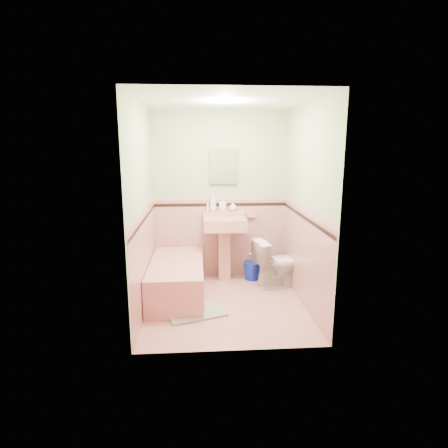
{
  "coord_description": "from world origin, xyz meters",
  "views": [
    {
      "loc": [
        -0.33,
        -4.41,
        2.0
      ],
      "look_at": [
        0.0,
        0.25,
        1.0
      ],
      "focal_mm": 29.62,
      "sensor_mm": 36.0,
      "label": 1
    }
  ],
  "objects": [
    {
      "name": "wainscot_back",
      "position": [
        0.0,
        1.09,
        0.6
      ],
      "size": [
        2.0,
        0.0,
        2.0
      ],
      "primitive_type": "plane",
      "rotation": [
        1.57,
        0.0,
        0.0
      ],
      "color": "#D6968F",
      "rests_on": "ground"
    },
    {
      "name": "cap_right",
      "position": [
        0.98,
        0.0,
        1.22
      ],
      "size": [
        0.0,
        2.2,
        2.2
      ],
      "primitive_type": "plane",
      "rotation": [
        1.57,
        0.0,
        -1.57
      ],
      "color": "#D39694",
      "rests_on": "ground"
    },
    {
      "name": "bath_mat",
      "position": [
        -0.38,
        -0.24,
        0.01
      ],
      "size": [
        0.79,
        0.65,
        0.03
      ],
      "primitive_type": "cube",
      "rotation": [
        0.0,
        0.0,
        0.33
      ],
      "color": "#8EA085",
      "rests_on": "floor"
    },
    {
      "name": "soap_bottle_mid",
      "position": [
        0.04,
        1.04,
        1.14
      ],
      "size": [
        0.11,
        0.11,
        0.21
      ],
      "primitive_type": "imported",
      "rotation": [
        0.0,
        0.0,
        -0.18
      ],
      "color": "#B2B2B2",
      "rests_on": "sink"
    },
    {
      "name": "shoe",
      "position": [
        -0.35,
        -0.21,
        0.06
      ],
      "size": [
        0.16,
        0.11,
        0.06
      ],
      "primitive_type": "cube",
      "rotation": [
        0.0,
        0.0,
        -0.29
      ],
      "color": "#BF1E59",
      "rests_on": "bath_mat"
    },
    {
      "name": "cap_back",
      "position": [
        0.0,
        1.08,
        1.22
      ],
      "size": [
        2.0,
        0.0,
        2.0
      ],
      "primitive_type": "plane",
      "rotation": [
        1.57,
        0.0,
        0.0
      ],
      "color": "#D39694",
      "rests_on": "ground"
    },
    {
      "name": "soap_bottle_left",
      "position": [
        -0.11,
        1.04,
        1.16
      ],
      "size": [
        0.12,
        0.12,
        0.26
      ],
      "primitive_type": "imported",
      "rotation": [
        0.0,
        0.0,
        -0.26
      ],
      "color": "#B2B2B2",
      "rests_on": "sink"
    },
    {
      "name": "cap_left",
      "position": [
        -0.98,
        0.0,
        1.22
      ],
      "size": [
        0.0,
        2.2,
        2.2
      ],
      "primitive_type": "plane",
      "rotation": [
        1.57,
        0.0,
        1.57
      ],
      "color": "#D39694",
      "rests_on": "ground"
    },
    {
      "name": "wall_left",
      "position": [
        -1.0,
        0.0,
        1.25
      ],
      "size": [
        0.0,
        2.5,
        2.5
      ],
      "primitive_type": "plane",
      "rotation": [
        1.57,
        0.0,
        1.57
      ],
      "color": "beige",
      "rests_on": "ground"
    },
    {
      "name": "tub_faucet",
      "position": [
        -0.63,
        1.05,
        0.63
      ],
      "size": [
        0.04,
        0.12,
        0.04
      ],
      "primitive_type": "cylinder",
      "rotation": [
        1.57,
        0.0,
        0.0
      ],
      "color": "silver",
      "rests_on": "wall_back"
    },
    {
      "name": "cap_front",
      "position": [
        0.0,
        -1.08,
        1.22
      ],
      "size": [
        2.0,
        0.0,
        2.0
      ],
      "primitive_type": "plane",
      "rotation": [
        -1.57,
        0.0,
        0.0
      ],
      "color": "#D39694",
      "rests_on": "ground"
    },
    {
      "name": "bucket",
      "position": [
        0.47,
        0.88,
        0.13
      ],
      "size": [
        0.3,
        0.3,
        0.27
      ],
      "primitive_type": null,
      "rotation": [
        0.0,
        0.0,
        0.13
      ],
      "color": "#0F24AE",
      "rests_on": "floor"
    },
    {
      "name": "tube",
      "position": [
        -0.19,
        1.04,
        1.09
      ],
      "size": [
        0.05,
        0.05,
        0.12
      ],
      "primitive_type": "cylinder",
      "rotation": [
        0.0,
        0.0,
        0.3
      ],
      "color": "white",
      "rests_on": "sink"
    },
    {
      "name": "bathtub",
      "position": [
        -0.63,
        0.33,
        0.23
      ],
      "size": [
        0.7,
        1.5,
        0.45
      ],
      "primitive_type": "cube",
      "color": "tan",
      "rests_on": "floor"
    },
    {
      "name": "accent_left",
      "position": [
        -0.98,
        0.0,
        1.12
      ],
      "size": [
        0.0,
        2.2,
        2.2
      ],
      "primitive_type": "plane",
      "rotation": [
        1.57,
        0.0,
        1.57
      ],
      "color": "black",
      "rests_on": "ground"
    },
    {
      "name": "ceiling",
      "position": [
        0.0,
        0.0,
        2.5
      ],
      "size": [
        2.2,
        2.2,
        0.0
      ],
      "primitive_type": "plane",
      "rotation": [
        3.14,
        0.0,
        0.0
      ],
      "color": "white",
      "rests_on": "ground"
    },
    {
      "name": "wall_right",
      "position": [
        1.0,
        0.0,
        1.25
      ],
      "size": [
        0.0,
        2.5,
        2.5
      ],
      "primitive_type": "plane",
      "rotation": [
        1.57,
        0.0,
        -1.57
      ],
      "color": "beige",
      "rests_on": "ground"
    },
    {
      "name": "wainscot_left",
      "position": [
        -0.99,
        0.0,
        0.6
      ],
      "size": [
        0.0,
        2.2,
        2.2
      ],
      "primitive_type": "plane",
      "rotation": [
        1.57,
        0.0,
        1.57
      ],
      "color": "#D6968F",
      "rests_on": "ground"
    },
    {
      "name": "wainscot_right",
      "position": [
        0.99,
        0.0,
        0.6
      ],
      "size": [
        0.0,
        2.2,
        2.2
      ],
      "primitive_type": "plane",
      "rotation": [
        1.57,
        0.0,
        -1.57
      ],
      "color": "#D6968F",
      "rests_on": "ground"
    },
    {
      "name": "accent_back",
      "position": [
        0.0,
        1.08,
        1.12
      ],
      "size": [
        2.0,
        0.0,
        2.0
      ],
      "primitive_type": "plane",
      "rotation": [
        1.57,
        0.0,
        0.0
      ],
      "color": "black",
      "rests_on": "ground"
    },
    {
      "name": "soap_bottle_right",
      "position": [
        0.19,
        1.04,
        1.1
      ],
      "size": [
        0.12,
        0.12,
        0.14
      ],
      "primitive_type": "imported",
      "rotation": [
        0.0,
        0.0,
        -0.02
      ],
      "color": "#B2B2B2",
      "rests_on": "sink"
    },
    {
      "name": "wainscot_front",
      "position": [
        0.0,
        -1.09,
        0.6
      ],
      "size": [
        2.0,
        0.0,
        2.0
      ],
      "primitive_type": "plane",
      "rotation": [
        -1.57,
        0.0,
        0.0
      ],
      "color": "#D6968F",
      "rests_on": "ground"
    },
    {
      "name": "floor",
      "position": [
        0.0,
        0.0,
        0.0
      ],
      "size": [
        2.2,
        2.2,
        0.0
      ],
      "primitive_type": "plane",
      "color": "#D3918A",
      "rests_on": "ground"
    },
    {
      "name": "wall_front",
      "position": [
        0.0,
        -1.1,
        1.25
      ],
      "size": [
        2.5,
        0.0,
        2.5
      ],
      "primitive_type": "plane",
      "rotation": [
        -1.57,
        0.0,
        0.0
      ],
      "color": "beige",
      "rests_on": "ground"
    },
    {
      "name": "medicine_cabinet",
      "position": [
        0.05,
        1.07,
        1.7
      ],
      "size": [
        0.41,
        0.04,
        0.51
      ],
      "primitive_type": "cube",
      "color": "white",
      "rests_on": "wall_back"
    },
    {
      "name": "sink_faucet",
      "position": [
        0.05,
        1.0,
        0.95
      ],
      "size": [
        0.02,
        0.02,
        0.1
      ],
      "primitive_type": "cylinder",
      "color": "silver",
      "rests_on": "sink"
    },
    {
      "name": "accent_front",
      "position": [
        0.0,
        -1.08,
        1.12
      ],
      "size": [
        2.0,
        0.0,
        2.0
      ],
      "primitive_type": "plane",
      "rotation": [
        -1.57,
        0.0,
        0.0
      ],
      "color": "black",
      "rests_on": "ground"
    },
    {
      "name": "toilet",
      "position": [
        0.8,
        0.56,
        0.35
      ],
      "size": [
        0.76,
        0.53,
        0.71
      ],
      "primitive_type": "imported",
      "rotation": [
        0.0,
        0.0,
        1.79
      ],
      "color": "white",
      "rests_on": "floor"
    },
    {
      "name": "accent_right",
      "position": [
        0.98,
        0.0,
        1.12
      ],
      "size": [
        0.0,
        2.2,
        2.2
      ],
      "primitive_type": "plane",
      "rotation": [
        1.57,
        0.0,
        -1.57
      ],
      "color": "black",
      "rests_on": "ground"
    },
    {
      "name": "sink",
      "position": [
        0.05,
        0.86,
        0.48
      ],
      "size": [
        0.61,
        0.5,
        0.96
      ],
      "primitive_type": null,
      "color": "tan",
      "rests_on": "floor"
    },
    {
      "name": "soap_dish",
      "position": [
        0.47,
        1.06,
        0.95
      ],
      "size": [
        0.13,
        0.07,
        0.04
      ],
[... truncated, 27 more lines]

